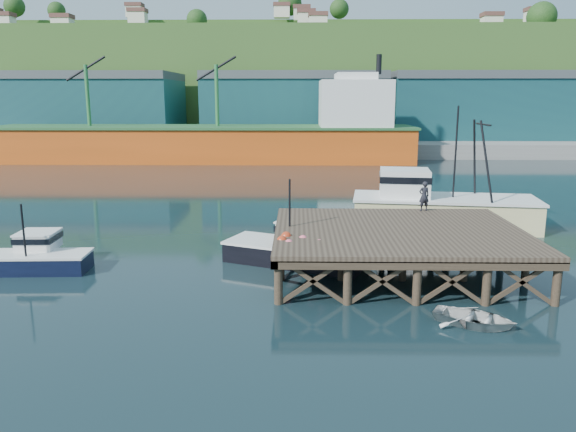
{
  "coord_description": "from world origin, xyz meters",
  "views": [
    {
      "loc": [
        0.57,
        -26.72,
        8.43
      ],
      "look_at": [
        0.08,
        2.0,
        2.31
      ],
      "focal_mm": 35.0,
      "sensor_mm": 36.0,
      "label": 1
    }
  ],
  "objects_px": {
    "boat_navy": "(33,256)",
    "dockworker": "(424,196)",
    "boat_black": "(298,247)",
    "trawler": "(440,203)",
    "dinghy": "(474,318)"
  },
  "relations": [
    {
      "from": "dinghy",
      "to": "dockworker",
      "type": "xyz_separation_m",
      "value": [
        0.46,
        11.24,
        2.65
      ]
    },
    {
      "from": "boat_navy",
      "to": "trawler",
      "type": "xyz_separation_m",
      "value": [
        22.43,
        9.67,
        0.92
      ]
    },
    {
      "from": "dockworker",
      "to": "trawler",
      "type": "bearing_deg",
      "value": -125.84
    },
    {
      "from": "trawler",
      "to": "dinghy",
      "type": "xyz_separation_m",
      "value": [
        -2.7,
        -16.31,
        -1.31
      ]
    },
    {
      "from": "boat_black",
      "to": "trawler",
      "type": "height_order",
      "value": "trawler"
    },
    {
      "from": "boat_black",
      "to": "trawler",
      "type": "bearing_deg",
      "value": 64.43
    },
    {
      "from": "dockworker",
      "to": "boat_black",
      "type": "bearing_deg",
      "value": 11.39
    },
    {
      "from": "dinghy",
      "to": "boat_black",
      "type": "bearing_deg",
      "value": 67.88
    },
    {
      "from": "boat_navy",
      "to": "dockworker",
      "type": "xyz_separation_m",
      "value": [
        20.19,
        4.6,
        2.26
      ]
    },
    {
      "from": "boat_navy",
      "to": "dockworker",
      "type": "bearing_deg",
      "value": 10.27
    },
    {
      "from": "dinghy",
      "to": "dockworker",
      "type": "relative_size",
      "value": 1.8
    },
    {
      "from": "boat_navy",
      "to": "boat_black",
      "type": "bearing_deg",
      "value": 4.17
    },
    {
      "from": "boat_navy",
      "to": "dinghy",
      "type": "relative_size",
      "value": 1.88
    },
    {
      "from": "dockworker",
      "to": "boat_navy",
      "type": "bearing_deg",
      "value": 0.9
    },
    {
      "from": "boat_navy",
      "to": "dinghy",
      "type": "xyz_separation_m",
      "value": [
        19.73,
        -6.64,
        -0.39
      ]
    }
  ]
}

